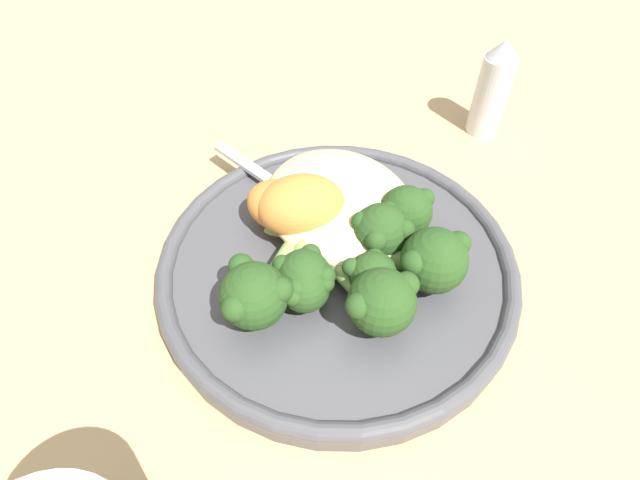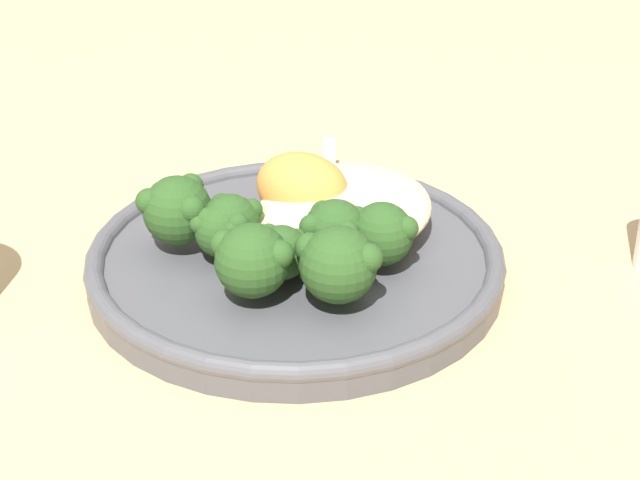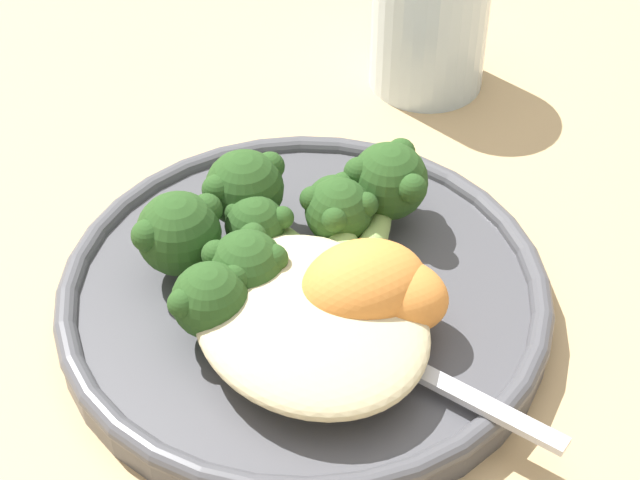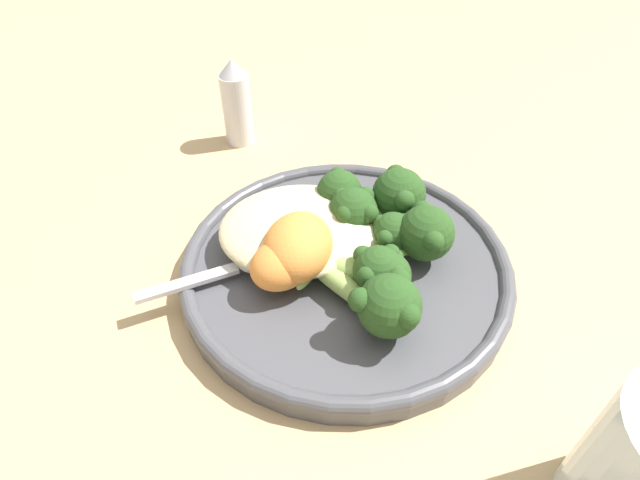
# 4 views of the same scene
# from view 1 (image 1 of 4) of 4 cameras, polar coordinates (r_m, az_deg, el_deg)

# --- Properties ---
(ground_plane) EXTENTS (4.00, 4.00, 0.00)m
(ground_plane) POSITION_cam_1_polar(r_m,az_deg,el_deg) (0.37, 2.74, -3.67)
(ground_plane) COLOR tan
(plate) EXTENTS (0.25, 0.25, 0.02)m
(plate) POSITION_cam_1_polar(r_m,az_deg,el_deg) (0.36, 1.72, -2.52)
(plate) COLOR #4C4C51
(plate) RESTS_ON ground_plane
(quinoa_mound) EXTENTS (0.12, 0.11, 0.03)m
(quinoa_mound) POSITION_cam_1_polar(r_m,az_deg,el_deg) (0.36, 2.24, 4.24)
(quinoa_mound) COLOR beige
(quinoa_mound) RESTS_ON plate
(broccoli_stalk_0) EXTENTS (0.08, 0.10, 0.04)m
(broccoli_stalk_0) POSITION_cam_1_polar(r_m,az_deg,el_deg) (0.31, -6.72, -5.26)
(broccoli_stalk_0) COLOR #8EB25B
(broccoli_stalk_0) RESTS_ON plate
(broccoli_stalk_1) EXTENTS (0.09, 0.06, 0.04)m
(broccoli_stalk_1) POSITION_cam_1_polar(r_m,az_deg,el_deg) (0.32, -1.83, -3.34)
(broccoli_stalk_1) COLOR #8EB25B
(broccoli_stalk_1) RESTS_ON plate
(broccoli_stalk_2) EXTENTS (0.10, 0.07, 0.03)m
(broccoli_stalk_2) POSITION_cam_1_polar(r_m,az_deg,el_deg) (0.33, -1.70, -2.79)
(broccoli_stalk_2) COLOR #8EB25B
(broccoli_stalk_2) RESTS_ON plate
(broccoli_stalk_3) EXTENTS (0.12, 0.05, 0.04)m
(broccoli_stalk_3) POSITION_cam_1_polar(r_m,az_deg,el_deg) (0.31, 5.82, -5.92)
(broccoli_stalk_3) COLOR #8EB25B
(broccoli_stalk_3) RESTS_ON plate
(broccoli_stalk_4) EXTENTS (0.11, 0.04, 0.03)m
(broccoli_stalk_4) POSITION_cam_1_polar(r_m,az_deg,el_deg) (0.33, 3.10, -2.24)
(broccoli_stalk_4) COLOR #8EB25B
(broccoli_stalk_4) RESTS_ON plate
(broccoli_stalk_5) EXTENTS (0.11, 0.10, 0.04)m
(broccoli_stalk_5) POSITION_cam_1_polar(r_m,az_deg,el_deg) (0.33, 10.48, -1.76)
(broccoli_stalk_5) COLOR #8EB25B
(broccoli_stalk_5) RESTS_ON plate
(broccoli_stalk_6) EXTENTS (0.07, 0.07, 0.04)m
(broccoli_stalk_6) POSITION_cam_1_polar(r_m,az_deg,el_deg) (0.34, 6.09, 1.08)
(broccoli_stalk_6) COLOR #8EB25B
(broccoli_stalk_6) RESTS_ON plate
(broccoli_stalk_7) EXTENTS (0.07, 0.11, 0.04)m
(broccoli_stalk_7) POSITION_cam_1_polar(r_m,az_deg,el_deg) (0.35, 7.37, 2.71)
(broccoli_stalk_7) COLOR #8EB25B
(broccoli_stalk_7) RESTS_ON plate
(sweet_potato_chunk_0) EXTENTS (0.07, 0.07, 0.04)m
(sweet_potato_chunk_0) POSITION_cam_1_polar(r_m,az_deg,el_deg) (0.35, -2.15, 3.91)
(sweet_potato_chunk_0) COLOR orange
(sweet_potato_chunk_0) RESTS_ON plate
(sweet_potato_chunk_1) EXTENTS (0.06, 0.06, 0.03)m
(sweet_potato_chunk_1) POSITION_cam_1_polar(r_m,az_deg,el_deg) (0.36, -4.69, 3.98)
(sweet_potato_chunk_1) COLOR orange
(sweet_potato_chunk_1) RESTS_ON plate
(spoon) EXTENTS (0.12, 0.06, 0.01)m
(spoon) POSITION_cam_1_polar(r_m,az_deg,el_deg) (0.39, -3.60, 5.54)
(spoon) COLOR silver
(spoon) RESTS_ON plate
(salt_shaker) EXTENTS (0.03, 0.03, 0.09)m
(salt_shaker) POSITION_cam_1_polar(r_m,az_deg,el_deg) (0.49, 19.15, 16.04)
(salt_shaker) COLOR silver
(salt_shaker) RESTS_ON ground_plane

